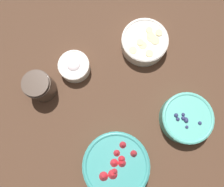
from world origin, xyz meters
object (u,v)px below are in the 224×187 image
bowl_bananas (144,42)px  jar_chocolate (40,87)px  bowl_cream (74,66)px  bowl_blueberries (186,118)px  bowl_strawberries (116,165)px

bowl_bananas → jar_chocolate: size_ratio=1.73×
bowl_cream → jar_chocolate: size_ratio=1.14×
bowl_blueberries → bowl_bananas: bowl_blueberries is taller
bowl_bananas → jar_chocolate: 0.41m
bowl_cream → jar_chocolate: (-0.02, -0.14, 0.01)m
bowl_blueberries → bowl_cream: bearing=-159.6°
bowl_strawberries → bowl_cream: 0.37m
jar_chocolate → bowl_cream: bearing=80.4°
bowl_strawberries → bowl_cream: size_ratio=1.95×
bowl_strawberries → bowl_blueberries: size_ratio=1.24×
bowl_blueberries → bowl_cream: bowl_blueberries is taller
bowl_blueberries → jar_chocolate: (-0.43, -0.29, 0.01)m
bowl_cream → jar_chocolate: bearing=-99.6°
bowl_strawberries → bowl_blueberries: bearing=78.5°
bowl_blueberries → bowl_cream: 0.43m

